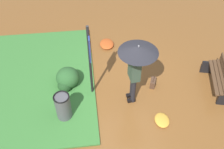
% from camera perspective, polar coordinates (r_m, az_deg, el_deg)
% --- Properties ---
extents(ground_plane, '(18.00, 18.00, 0.00)m').
position_cam_1_polar(ground_plane, '(7.38, 2.78, -5.88)').
color(ground_plane, brown).
extents(grass_verge, '(4.80, 4.00, 0.05)m').
position_cam_1_polar(grass_verge, '(8.26, -18.06, -1.37)').
color(grass_verge, '#387533').
rests_on(grass_verge, ground_plane).
extents(person_with_umbrella, '(0.96, 0.96, 2.04)m').
position_cam_1_polar(person_with_umbrella, '(6.29, 5.39, 3.23)').
color(person_with_umbrella, black).
rests_on(person_with_umbrella, ground_plane).
extents(info_sign_post, '(0.44, 0.07, 2.30)m').
position_cam_1_polar(info_sign_post, '(6.59, -4.89, 4.40)').
color(info_sign_post, black).
rests_on(info_sign_post, ground_plane).
extents(handbag, '(0.33, 0.24, 0.37)m').
position_cam_1_polar(handbag, '(7.77, 8.96, -1.76)').
color(handbag, '#4C3323').
rests_on(handbag, ground_plane).
extents(park_bench, '(1.43, 0.71, 0.75)m').
position_cam_1_polar(park_bench, '(8.03, 22.33, -0.66)').
color(park_bench, black).
rests_on(park_bench, ground_plane).
extents(trash_bin, '(0.42, 0.42, 0.83)m').
position_cam_1_polar(trash_bin, '(6.84, -10.65, -6.99)').
color(trash_bin, '#4C4C51').
rests_on(trash_bin, ground_plane).
extents(shrub_cluster, '(0.74, 0.68, 0.61)m').
position_cam_1_polar(shrub_cluster, '(7.66, -9.79, -1.01)').
color(shrub_cluster, '#285628').
rests_on(shrub_cluster, ground_plane).
extents(leaf_pile_near_person, '(0.60, 0.48, 0.13)m').
position_cam_1_polar(leaf_pile_near_person, '(9.12, -1.14, 6.74)').
color(leaf_pile_near_person, '#B74C1E').
rests_on(leaf_pile_near_person, ground_plane).
extents(leaf_pile_far_path, '(0.48, 0.38, 0.11)m').
position_cam_1_polar(leaf_pile_far_path, '(7.05, 10.91, -9.78)').
color(leaf_pile_far_path, gold).
rests_on(leaf_pile_far_path, ground_plane).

